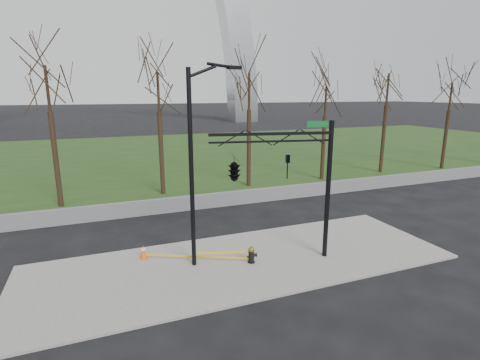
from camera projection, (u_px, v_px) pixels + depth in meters
name	position (u px, v px, depth m)	size (l,w,h in m)	color
ground	(243.00, 263.00, 15.64)	(500.00, 500.00, 0.00)	black
sidewalk	(243.00, 262.00, 15.63)	(18.00, 6.00, 0.10)	slate
grass_strip	(147.00, 155.00, 42.81)	(120.00, 40.00, 0.06)	#1E3714
guardrail	(195.00, 202.00, 22.79)	(60.00, 0.30, 0.90)	#59595B
tree_row	(250.00, 126.00, 27.33)	(56.71, 4.00, 9.42)	black
fire_hydrant	(252.00, 255.00, 15.39)	(0.46, 0.30, 0.75)	black
traffic_cone	(144.00, 252.00, 15.76)	(0.32, 0.32, 0.61)	#E3580B
street_light	(196.00, 155.00, 14.35)	(2.37, 0.65, 8.21)	black
traffic_signal_mast	(253.00, 168.00, 14.66)	(5.01, 2.54, 6.00)	black
caution_tape	(206.00, 255.00, 15.49)	(4.18, 2.05, 0.39)	#E5AF0C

